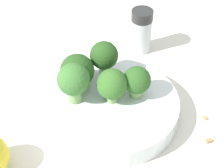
% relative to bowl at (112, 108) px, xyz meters
% --- Properties ---
extents(ground_plane, '(3.00, 3.00, 0.00)m').
position_rel_bowl_xyz_m(ground_plane, '(0.00, 0.00, -0.02)').
color(ground_plane, silver).
extents(bowl, '(0.20, 0.20, 0.03)m').
position_rel_bowl_xyz_m(bowl, '(0.00, 0.00, 0.00)').
color(bowl, silver).
rests_on(bowl, ground_plane).
extents(broccoli_floret_0, '(0.04, 0.04, 0.05)m').
position_rel_bowl_xyz_m(broccoli_floret_0, '(0.00, -0.00, 0.05)').
color(broccoli_floret_0, '#8EB770').
rests_on(broccoli_floret_0, bowl).
extents(broccoli_floret_1, '(0.05, 0.05, 0.06)m').
position_rel_bowl_xyz_m(broccoli_floret_1, '(0.05, 0.01, 0.05)').
color(broccoli_floret_1, '#84AD66').
rests_on(broccoli_floret_1, bowl).
extents(broccoli_floret_2, '(0.04, 0.04, 0.06)m').
position_rel_bowl_xyz_m(broccoli_floret_2, '(0.02, -0.05, 0.05)').
color(broccoli_floret_2, '#8EB770').
rests_on(broccoli_floret_2, bowl).
extents(broccoli_floret_3, '(0.04, 0.04, 0.05)m').
position_rel_bowl_xyz_m(broccoli_floret_3, '(-0.03, -0.02, 0.04)').
color(broccoli_floret_3, '#8EB770').
rests_on(broccoli_floret_3, bowl).
extents(broccoli_floret_4, '(0.05, 0.05, 0.05)m').
position_rel_bowl_xyz_m(broccoli_floret_4, '(0.05, -0.02, 0.04)').
color(broccoli_floret_4, '#7A9E5B').
rests_on(broccoli_floret_4, bowl).
extents(pepper_shaker, '(0.04, 0.04, 0.08)m').
position_rel_bowl_xyz_m(pepper_shaker, '(-0.02, -0.17, 0.03)').
color(pepper_shaker, silver).
rests_on(pepper_shaker, ground_plane).
extents(almond_crumb_1, '(0.01, 0.01, 0.01)m').
position_rel_bowl_xyz_m(almond_crumb_1, '(-0.14, 0.03, -0.01)').
color(almond_crumb_1, '#AD7F4C').
rests_on(almond_crumb_1, ground_plane).
extents(almond_crumb_2, '(0.01, 0.01, 0.01)m').
position_rel_bowl_xyz_m(almond_crumb_2, '(-0.14, -0.01, -0.01)').
color(almond_crumb_2, tan).
rests_on(almond_crumb_2, ground_plane).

